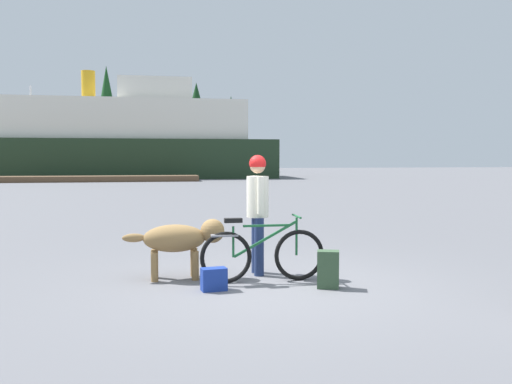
{
  "coord_description": "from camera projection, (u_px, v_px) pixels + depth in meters",
  "views": [
    {
      "loc": [
        -1.52,
        -6.94,
        1.7
      ],
      "look_at": [
        -0.08,
        0.82,
        1.2
      ],
      "focal_mm": 38.36,
      "sensor_mm": 36.0,
      "label": 1
    }
  ],
  "objects": [
    {
      "name": "pine_tree_center",
      "position": [
        196.0,
        119.0,
        62.68
      ],
      "size": [
        4.35,
        4.35,
        10.27
      ],
      "color": "#4C331E",
      "rests_on": "ground_plane"
    },
    {
      "name": "person_cyclist",
      "position": [
        258.0,
        203.0,
        7.9
      ],
      "size": [
        0.32,
        0.53,
        1.73
      ],
      "color": "navy",
      "rests_on": "ground_plane"
    },
    {
      "name": "sailboat_moored",
      "position": [
        33.0,
        173.0,
        42.62
      ],
      "size": [
        7.25,
        2.03,
        7.26
      ],
      "color": "navy",
      "rests_on": "ground_plane"
    },
    {
      "name": "ground_plane",
      "position": [
        273.0,
        286.0,
        7.2
      ],
      "size": [
        160.0,
        160.0,
        0.0
      ],
      "primitive_type": "plane",
      "color": "slate"
    },
    {
      "name": "handbag_pannier",
      "position": [
        214.0,
        279.0,
        6.97
      ],
      "size": [
        0.34,
        0.22,
        0.29
      ],
      "primitive_type": "cube",
      "rotation": [
        0.0,
        0.0,
        0.14
      ],
      "color": "navy",
      "rests_on": "ground_plane"
    },
    {
      "name": "pine_tree_far_right",
      "position": [
        231.0,
        124.0,
        66.21
      ],
      "size": [
        3.06,
        3.06,
        9.14
      ],
      "color": "#4C331E",
      "rests_on": "ground_plane"
    },
    {
      "name": "bicycle",
      "position": [
        262.0,
        254.0,
        7.44
      ],
      "size": [
        1.72,
        0.44,
        0.91
      ],
      "color": "black",
      "rests_on": "ground_plane"
    },
    {
      "name": "dog",
      "position": [
        181.0,
        239.0,
        7.63
      ],
      "size": [
        1.41,
        0.45,
        0.83
      ],
      "color": "olive",
      "rests_on": "ground_plane"
    },
    {
      "name": "backpack",
      "position": [
        328.0,
        269.0,
        7.1
      ],
      "size": [
        0.33,
        0.28,
        0.49
      ],
      "primitive_type": "cube",
      "rotation": [
        0.0,
        0.0,
        -0.32
      ],
      "color": "#334C33",
      "rests_on": "ground_plane"
    },
    {
      "name": "dock_pier",
      "position": [
        61.0,
        179.0,
        38.13
      ],
      "size": [
        19.04,
        2.36,
        0.4
      ],
      "primitive_type": "cube",
      "color": "brown",
      "rests_on": "ground_plane"
    },
    {
      "name": "ferry_boat",
      "position": [
        127.0,
        141.0,
        45.44
      ],
      "size": [
        24.37,
        8.07,
        8.75
      ],
      "color": "#1E331E",
      "rests_on": "ground_plane"
    },
    {
      "name": "pine_tree_far_left",
      "position": [
        107.0,
        105.0,
        63.41
      ],
      "size": [
        3.17,
        3.17,
        12.33
      ],
      "color": "#4C331E",
      "rests_on": "ground_plane"
    },
    {
      "name": "pine_tree_mid_back",
      "position": [
        194.0,
        123.0,
        68.73
      ],
      "size": [
        4.07,
        4.07,
        9.59
      ],
      "color": "#4C331E",
      "rests_on": "ground_plane"
    }
  ]
}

